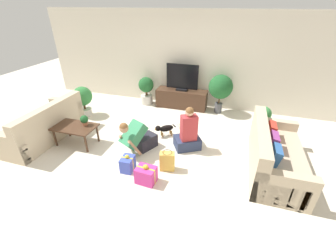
# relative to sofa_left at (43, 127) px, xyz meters

# --- Properties ---
(ground_plane) EXTENTS (16.00, 16.00, 0.00)m
(ground_plane) POSITION_rel_sofa_left_xyz_m (2.41, 0.27, -0.30)
(ground_plane) COLOR beige
(wall_back) EXTENTS (8.40, 0.06, 2.60)m
(wall_back) POSITION_rel_sofa_left_xyz_m (2.41, 2.90, 1.00)
(wall_back) COLOR silver
(wall_back) RESTS_ON ground_plane
(sofa_left) EXTENTS (0.87, 1.90, 0.84)m
(sofa_left) POSITION_rel_sofa_left_xyz_m (0.00, 0.00, 0.00)
(sofa_left) COLOR #C6B293
(sofa_left) RESTS_ON ground_plane
(sofa_right) EXTENTS (0.87, 1.90, 0.84)m
(sofa_right) POSITION_rel_sofa_left_xyz_m (4.82, 0.37, 0.00)
(sofa_right) COLOR #C6B293
(sofa_right) RESTS_ON ground_plane
(coffee_table) EXTENTS (0.89, 0.55, 0.43)m
(coffee_table) POSITION_rel_sofa_left_xyz_m (0.84, 0.03, 0.07)
(coffee_table) COLOR #472D1E
(coffee_table) RESTS_ON ground_plane
(tv_console) EXTENTS (1.45, 0.45, 0.52)m
(tv_console) POSITION_rel_sofa_left_xyz_m (2.53, 2.60, -0.04)
(tv_console) COLOR #472D1E
(tv_console) RESTS_ON ground_plane
(tv) EXTENTS (0.90, 0.20, 0.74)m
(tv) POSITION_rel_sofa_left_xyz_m (2.53, 2.60, 0.56)
(tv) COLOR black
(tv) RESTS_ON tv_console
(potted_plant_back_left) EXTENTS (0.45, 0.45, 0.82)m
(potted_plant_back_left) POSITION_rel_sofa_left_xyz_m (1.45, 2.55, 0.17)
(potted_plant_back_left) COLOR beige
(potted_plant_back_left) RESTS_ON ground_plane
(potted_plant_back_right) EXTENTS (0.65, 0.65, 1.07)m
(potted_plant_back_right) POSITION_rel_sofa_left_xyz_m (3.61, 2.55, 0.42)
(potted_plant_back_right) COLOR #4C4C51
(potted_plant_back_right) RESTS_ON ground_plane
(potted_plant_corner_left) EXTENTS (0.51, 0.51, 0.81)m
(potted_plant_corner_left) POSITION_rel_sofa_left_xyz_m (0.15, 1.30, 0.18)
(potted_plant_corner_left) COLOR beige
(potted_plant_corner_left) RESTS_ON ground_plane
(potted_plant_corner_right) EXTENTS (0.36, 0.36, 0.69)m
(potted_plant_corner_right) POSITION_rel_sofa_left_xyz_m (4.67, 1.67, 0.12)
(potted_plant_corner_right) COLOR beige
(potted_plant_corner_right) RESTS_ON ground_plane
(person_kneeling) EXTENTS (0.63, 0.85, 0.79)m
(person_kneeling) POSITION_rel_sofa_left_xyz_m (2.24, 0.15, 0.04)
(person_kneeling) COLOR #23232D
(person_kneeling) RESTS_ON ground_plane
(person_sitting) EXTENTS (0.65, 0.62, 0.96)m
(person_sitting) POSITION_rel_sofa_left_xyz_m (3.18, 0.58, 0.04)
(person_sitting) COLOR #283351
(person_sitting) RESTS_ON ground_plane
(dog) EXTENTS (0.42, 0.35, 0.29)m
(dog) POSITION_rel_sofa_left_xyz_m (2.56, 0.91, -0.11)
(dog) COLOR black
(dog) RESTS_ON ground_plane
(gift_box_a) EXTENTS (0.23, 0.29, 0.34)m
(gift_box_a) POSITION_rel_sofa_left_xyz_m (2.29, -0.45, -0.16)
(gift_box_a) COLOR #3D51BC
(gift_box_a) RESTS_ON ground_plane
(gift_box_b) EXTENTS (0.35, 0.28, 0.36)m
(gift_box_b) POSITION_rel_sofa_left_xyz_m (2.73, -0.64, -0.15)
(gift_box_b) COLOR #CC3389
(gift_box_b) RESTS_ON ground_plane
(gift_bag_a) EXTENTS (0.30, 0.21, 0.39)m
(gift_bag_a) POSITION_rel_sofa_left_xyz_m (2.98, -0.22, -0.12)
(gift_bag_a) COLOR #E5B74C
(gift_bag_a) RESTS_ON ground_plane
(tabletop_plant) EXTENTS (0.17, 0.17, 0.22)m
(tabletop_plant) POSITION_rel_sofa_left_xyz_m (1.02, 0.15, 0.25)
(tabletop_plant) COLOR #A36042
(tabletop_plant) RESTS_ON coffee_table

